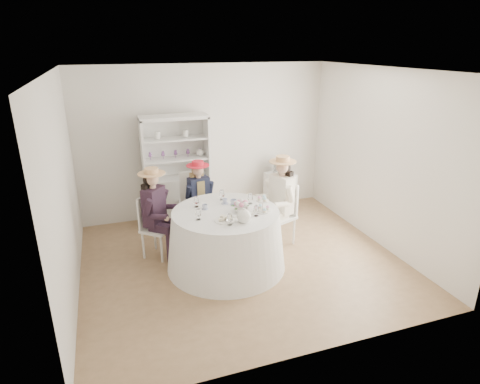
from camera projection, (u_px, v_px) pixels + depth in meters
name	position (u px, v px, depth m)	size (l,w,h in m)	color
ground	(242.00, 261.00, 5.90)	(4.50, 4.50, 0.00)	olive
ceiling	(243.00, 70.00, 4.96)	(4.50, 4.50, 0.00)	white
wall_back	(206.00, 142.00, 7.20)	(4.50, 4.50, 0.00)	silver
wall_front	(314.00, 237.00, 3.65)	(4.50, 4.50, 0.00)	silver
wall_left	(63.00, 192.00, 4.74)	(4.50, 4.50, 0.00)	silver
wall_right	(381.00, 159.00, 6.11)	(4.50, 4.50, 0.00)	silver
tea_table	(226.00, 239.00, 5.63)	(1.68, 1.68, 0.85)	white
hutch	(177.00, 186.00, 6.98)	(1.19, 0.59, 1.90)	silver
side_table	(280.00, 192.00, 7.64)	(0.46, 0.46, 0.71)	silver
hatbox	(281.00, 167.00, 7.47)	(0.27, 0.27, 0.27)	black
guest_left	(156.00, 208.00, 5.79)	(0.59, 0.57, 1.37)	silver
guest_mid	(199.00, 195.00, 6.43)	(0.48, 0.51, 1.29)	silver
guest_right	(280.00, 196.00, 6.14)	(0.60, 0.54, 1.44)	silver
spare_chair	(192.00, 197.00, 6.82)	(0.47, 0.47, 1.05)	silver
teacup_a	(205.00, 207.00, 5.54)	(0.08, 0.08, 0.06)	white
teacup_b	(225.00, 201.00, 5.74)	(0.07, 0.07, 0.07)	white
teacup_c	(234.00, 203.00, 5.69)	(0.09, 0.09, 0.07)	white
flower_bowl	(241.00, 210.00, 5.45)	(0.19, 0.19, 0.05)	white
flower_arrangement	(240.00, 204.00, 5.51)	(0.18, 0.18, 0.07)	pink
table_teapot	(244.00, 216.00, 5.13)	(0.26, 0.19, 0.20)	white
sandwich_plate	(225.00, 220.00, 5.19)	(0.28, 0.28, 0.06)	white
cupcake_stand	(263.00, 206.00, 5.46)	(0.23, 0.23, 0.22)	white
stemware_set	(225.00, 206.00, 5.46)	(0.91, 0.95, 0.15)	white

